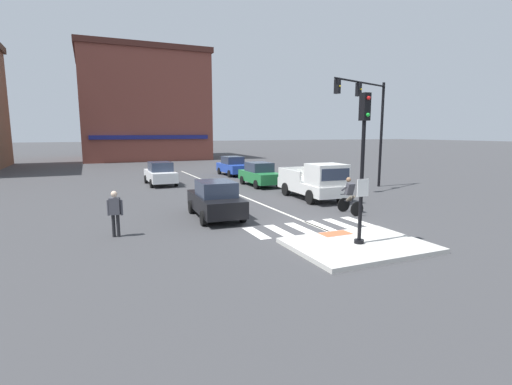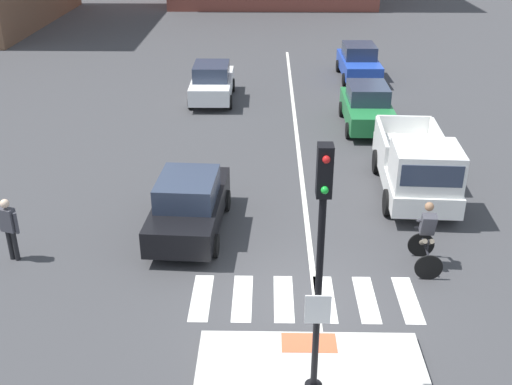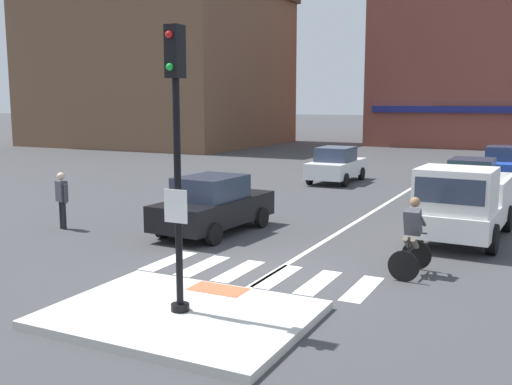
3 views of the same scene
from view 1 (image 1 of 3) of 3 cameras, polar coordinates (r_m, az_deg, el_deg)
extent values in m
plane|color=#3D3D3F|center=(15.33, 8.15, -5.15)|extent=(300.00, 300.00, 0.00)
cube|color=beige|center=(12.99, 15.11, -7.63)|extent=(4.38, 3.29, 0.15)
cube|color=#DB5B38|center=(13.96, 11.79, -6.01)|extent=(1.10, 0.60, 0.01)
cylinder|color=black|center=(12.95, 15.13, -7.06)|extent=(0.32, 0.32, 0.12)
cylinder|color=black|center=(12.56, 15.50, 1.59)|extent=(0.12, 0.12, 3.81)
cube|color=white|center=(12.53, 15.68, 0.68)|extent=(0.44, 0.03, 0.56)
cube|color=black|center=(12.49, 15.96, 12.22)|extent=(0.24, 0.28, 0.84)
sphere|color=red|center=(12.38, 16.49, 13.38)|extent=(0.12, 0.12, 0.12)
sphere|color=green|center=(12.35, 16.39, 11.08)|extent=(0.12, 0.12, 0.12)
cube|color=silver|center=(14.31, 0.03, -6.06)|extent=(0.44, 1.80, 0.01)
cube|color=silver|center=(14.70, 3.38, -5.67)|extent=(0.44, 1.80, 0.01)
cube|color=silver|center=(15.14, 6.54, -5.28)|extent=(0.44, 1.80, 0.01)
cube|color=silver|center=(15.62, 9.52, -4.90)|extent=(0.44, 1.80, 0.01)
cube|color=silver|center=(16.14, 12.30, -4.53)|extent=(0.44, 1.80, 0.01)
cube|color=silver|center=(16.69, 14.91, -4.18)|extent=(0.44, 1.80, 0.01)
cube|color=silver|center=(24.32, -3.81, 0.18)|extent=(0.14, 28.00, 0.01)
cylinder|color=black|center=(27.60, 18.20, 8.09)|extent=(0.18, 0.18, 7.00)
cylinder|color=black|center=(25.26, 15.46, 15.57)|extent=(5.42, 2.16, 0.11)
cube|color=black|center=(24.96, 15.07, 14.63)|extent=(0.35, 0.37, 0.80)
sphere|color=gold|center=(24.88, 15.42, 14.63)|extent=(0.12, 0.12, 0.12)
cube|color=black|center=(23.03, 12.06, 15.24)|extent=(0.35, 0.37, 0.80)
sphere|color=gold|center=(22.93, 12.43, 15.25)|extent=(0.12, 0.12, 0.12)
cube|color=brown|center=(58.32, -16.72, 11.80)|extent=(16.16, 16.10, 13.90)
cube|color=#49241E|center=(59.18, -17.05, 18.87)|extent=(16.64, 16.58, 0.70)
cube|color=navy|center=(50.12, -15.34, 7.97)|extent=(14.54, 0.30, 0.50)
cube|color=black|center=(16.82, -6.09, -1.58)|extent=(1.93, 4.19, 0.70)
cube|color=#2D384C|center=(16.56, -6.00, 0.61)|extent=(1.58, 1.98, 0.64)
cylinder|color=black|center=(17.93, -9.67, -2.14)|extent=(0.21, 0.61, 0.60)
cylinder|color=black|center=(18.30, -4.54, -1.81)|extent=(0.21, 0.61, 0.60)
cylinder|color=black|center=(15.49, -7.89, -3.86)|extent=(0.21, 0.61, 0.60)
cylinder|color=black|center=(15.92, -2.02, -3.42)|extent=(0.21, 0.61, 0.60)
cube|color=white|center=(28.06, -14.10, 2.44)|extent=(1.72, 4.11, 0.70)
cube|color=#2D384C|center=(27.85, -14.10, 3.78)|extent=(1.49, 1.91, 0.64)
cylinder|color=black|center=(29.23, -16.12, 1.92)|extent=(0.18, 0.60, 0.60)
cylinder|color=black|center=(29.50, -12.91, 2.11)|extent=(0.18, 0.60, 0.60)
cylinder|color=black|center=(26.73, -15.35, 1.32)|extent=(0.18, 0.60, 0.60)
cylinder|color=black|center=(27.02, -11.86, 1.53)|extent=(0.18, 0.60, 0.60)
cube|color=#2347B7|center=(33.31, -3.43, 3.69)|extent=(1.77, 4.13, 0.70)
cube|color=#2D384C|center=(33.39, -3.53, 4.86)|extent=(1.51, 1.92, 0.64)
cylinder|color=black|center=(32.49, -1.24, 2.95)|extent=(0.19, 0.60, 0.60)
cylinder|color=black|center=(31.87, -3.99, 2.81)|extent=(0.19, 0.60, 0.60)
cylinder|color=black|center=(34.82, -2.90, 3.35)|extent=(0.19, 0.60, 0.60)
cylinder|color=black|center=(34.25, -5.49, 3.22)|extent=(0.19, 0.60, 0.60)
cube|color=#237A3D|center=(26.66, 0.60, 2.38)|extent=(1.73, 4.11, 0.70)
cube|color=#2D384C|center=(26.72, 0.47, 3.84)|extent=(1.49, 1.91, 0.64)
cylinder|color=black|center=(25.91, 3.42, 1.39)|extent=(0.18, 0.60, 0.60)
cylinder|color=black|center=(25.21, 0.04, 1.20)|extent=(0.18, 0.60, 0.60)
cylinder|color=black|center=(28.19, 1.10, 2.02)|extent=(0.18, 0.60, 0.60)
cylinder|color=black|center=(27.55, -2.06, 1.86)|extent=(0.18, 0.60, 0.60)
cube|color=white|center=(21.82, 8.26, 0.89)|extent=(2.15, 5.19, 0.60)
cube|color=white|center=(20.34, 10.50, 2.66)|extent=(1.88, 1.79, 1.10)
cube|color=#2D384C|center=(19.64, 11.76, 2.64)|extent=(1.62, 0.16, 0.60)
cube|color=white|center=(23.06, 9.00, 2.81)|extent=(0.26, 2.81, 0.60)
cube|color=white|center=(22.24, 5.01, 2.66)|extent=(0.26, 2.81, 0.60)
cube|color=white|center=(23.95, 5.38, 3.11)|extent=(1.80, 0.19, 0.60)
cylinder|color=black|center=(21.00, 12.51, -0.38)|extent=(0.28, 0.77, 0.76)
cylinder|color=black|center=(20.06, 8.15, -0.68)|extent=(0.28, 0.77, 0.76)
cylinder|color=black|center=(23.52, 8.53, 0.73)|extent=(0.28, 0.77, 0.76)
cylinder|color=black|center=(22.68, 4.51, 0.50)|extent=(0.28, 0.77, 0.76)
cylinder|color=black|center=(18.49, 12.96, -1.81)|extent=(0.66, 0.07, 0.66)
cylinder|color=black|center=(17.64, 14.84, -2.39)|extent=(0.66, 0.07, 0.66)
cylinder|color=black|center=(18.02, 13.90, -1.41)|extent=(0.10, 0.89, 0.05)
cylinder|color=black|center=(17.84, 14.25, -0.94)|extent=(0.04, 0.04, 0.30)
cylinder|color=black|center=(18.36, 13.10, -0.24)|extent=(0.44, 0.06, 0.04)
cylinder|color=#6B6051|center=(17.93, 13.75, -0.87)|extent=(0.14, 0.40, 0.33)
cylinder|color=#6B6051|center=(18.02, 14.17, -0.84)|extent=(0.14, 0.40, 0.33)
cube|color=#3F3F47|center=(17.99, 13.83, 0.55)|extent=(0.36, 0.40, 0.60)
sphere|color=#936B4C|center=(18.03, 13.67, 1.89)|extent=(0.22, 0.22, 0.22)
cylinder|color=#3F3F47|center=(18.05, 13.09, 0.60)|extent=(0.10, 0.46, 0.31)
cylinder|color=#3F3F47|center=(18.22, 13.93, 0.65)|extent=(0.10, 0.46, 0.31)
cylinder|color=black|center=(14.63, -20.50, -4.67)|extent=(0.12, 0.12, 0.82)
cylinder|color=black|center=(14.59, -19.89, -4.68)|extent=(0.12, 0.12, 0.82)
cube|color=#3F3F47|center=(14.46, -20.35, -1.94)|extent=(0.41, 0.32, 0.60)
cylinder|color=#3F3F47|center=(14.53, -21.21, -2.14)|extent=(0.09, 0.09, 0.56)
cylinder|color=#3F3F47|center=(14.41, -19.45, -2.13)|extent=(0.09, 0.09, 0.56)
sphere|color=beige|center=(14.39, -20.44, -0.22)|extent=(0.22, 0.22, 0.22)
camera|label=2|loc=(8.44, 63.62, 37.28)|focal=43.72mm
camera|label=3|loc=(13.48, 60.10, 4.43)|focal=41.46mm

